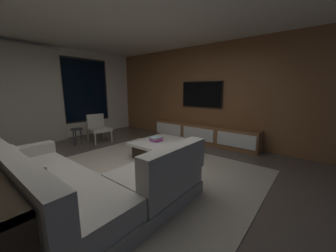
{
  "coord_description": "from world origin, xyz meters",
  "views": [
    {
      "loc": [
        -1.9,
        -2.46,
        1.49
      ],
      "look_at": [
        1.59,
        0.38,
        0.62
      ],
      "focal_mm": 20.26,
      "sensor_mm": 36.0,
      "label": 1
    }
  ],
  "objects_px": {
    "sectional_couch": "(81,186)",
    "accent_chair_near_window": "(98,127)",
    "coffee_table": "(164,149)",
    "book_stack_on_coffee_table": "(156,139)",
    "mounted_tv": "(201,94)",
    "media_console": "(203,134)",
    "side_stool": "(77,132)"
  },
  "relations": [
    {
      "from": "sectional_couch",
      "to": "accent_chair_near_window",
      "type": "distance_m",
      "value": 3.3
    },
    {
      "from": "accent_chair_near_window",
      "to": "sectional_couch",
      "type": "bearing_deg",
      "value": -124.52
    },
    {
      "from": "sectional_couch",
      "to": "coffee_table",
      "type": "relative_size",
      "value": 2.16
    },
    {
      "from": "sectional_couch",
      "to": "accent_chair_near_window",
      "type": "xyz_separation_m",
      "value": [
        1.87,
        2.72,
        0.14
      ]
    },
    {
      "from": "book_stack_on_coffee_table",
      "to": "coffee_table",
      "type": "bearing_deg",
      "value": -64.0
    },
    {
      "from": "book_stack_on_coffee_table",
      "to": "mounted_tv",
      "type": "xyz_separation_m",
      "value": [
        1.86,
        -0.06,
        0.94
      ]
    },
    {
      "from": "sectional_couch",
      "to": "mounted_tv",
      "type": "height_order",
      "value": "mounted_tv"
    },
    {
      "from": "accent_chair_near_window",
      "to": "media_console",
      "type": "relative_size",
      "value": 0.25
    },
    {
      "from": "coffee_table",
      "to": "media_console",
      "type": "bearing_deg",
      "value": -3.33
    },
    {
      "from": "media_console",
      "to": "mounted_tv",
      "type": "distance_m",
      "value": 1.13
    },
    {
      "from": "accent_chair_near_window",
      "to": "coffee_table",
      "type": "bearing_deg",
      "value": -85.37
    },
    {
      "from": "sectional_couch",
      "to": "book_stack_on_coffee_table",
      "type": "bearing_deg",
      "value": 15.1
    },
    {
      "from": "book_stack_on_coffee_table",
      "to": "mounted_tv",
      "type": "bearing_deg",
      "value": -1.75
    },
    {
      "from": "media_console",
      "to": "book_stack_on_coffee_table",
      "type": "bearing_deg",
      "value": 171.37
    },
    {
      "from": "coffee_table",
      "to": "mounted_tv",
      "type": "distance_m",
      "value": 2.13
    },
    {
      "from": "mounted_tv",
      "to": "media_console",
      "type": "bearing_deg",
      "value": -132.44
    },
    {
      "from": "media_console",
      "to": "mounted_tv",
      "type": "xyz_separation_m",
      "value": [
        0.18,
        0.2,
        1.1
      ]
    },
    {
      "from": "sectional_couch",
      "to": "mounted_tv",
      "type": "bearing_deg",
      "value": 7.09
    },
    {
      "from": "book_stack_on_coffee_table",
      "to": "accent_chair_near_window",
      "type": "xyz_separation_m",
      "value": [
        -0.11,
        2.18,
        0.02
      ]
    },
    {
      "from": "sectional_couch",
      "to": "accent_chair_near_window",
      "type": "relative_size",
      "value": 3.21
    },
    {
      "from": "accent_chair_near_window",
      "to": "mounted_tv",
      "type": "relative_size",
      "value": 0.62
    },
    {
      "from": "accent_chair_near_window",
      "to": "side_stool",
      "type": "relative_size",
      "value": 1.7
    },
    {
      "from": "coffee_table",
      "to": "side_stool",
      "type": "height_order",
      "value": "side_stool"
    },
    {
      "from": "coffee_table",
      "to": "book_stack_on_coffee_table",
      "type": "distance_m",
      "value": 0.29
    },
    {
      "from": "sectional_couch",
      "to": "accent_chair_near_window",
      "type": "height_order",
      "value": "sectional_couch"
    },
    {
      "from": "book_stack_on_coffee_table",
      "to": "mounted_tv",
      "type": "distance_m",
      "value": 2.08
    },
    {
      "from": "accent_chair_near_window",
      "to": "media_console",
      "type": "height_order",
      "value": "accent_chair_near_window"
    },
    {
      "from": "sectional_couch",
      "to": "mounted_tv",
      "type": "distance_m",
      "value": 4.01
    },
    {
      "from": "sectional_couch",
      "to": "book_stack_on_coffee_table",
      "type": "distance_m",
      "value": 2.05
    },
    {
      "from": "coffee_table",
      "to": "media_console",
      "type": "relative_size",
      "value": 0.37
    },
    {
      "from": "side_stool",
      "to": "media_console",
      "type": "relative_size",
      "value": 0.15
    },
    {
      "from": "book_stack_on_coffee_table",
      "to": "side_stool",
      "type": "xyz_separation_m",
      "value": [
        -0.69,
        2.25,
        -0.04
      ]
    }
  ]
}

